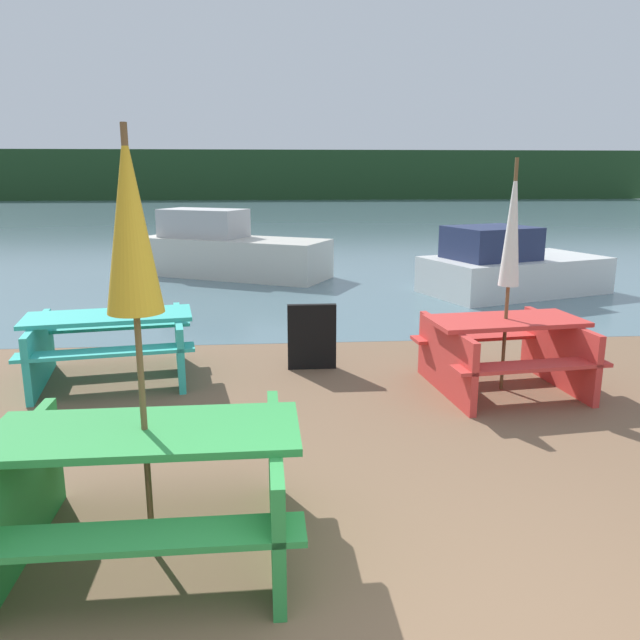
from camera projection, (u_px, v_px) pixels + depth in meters
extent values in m
cube|color=slate|center=(289.00, 216.00, 32.51)|extent=(60.00, 50.00, 0.00)
cube|color=#1E3D1E|center=(282.00, 175.00, 51.45)|extent=(80.00, 1.60, 4.00)
cube|color=green|center=(145.00, 433.00, 3.54)|extent=(1.76, 0.73, 0.04)
cube|color=green|center=(129.00, 538.00, 3.08)|extent=(1.76, 0.31, 0.04)
cube|color=green|center=(163.00, 444.00, 4.15)|extent=(1.76, 0.31, 0.04)
cube|color=green|center=(18.00, 500.00, 3.56)|extent=(0.09, 1.38, 0.73)
cube|color=green|center=(276.00, 488.00, 3.70)|extent=(0.09, 1.38, 0.73)
cube|color=red|center=(506.00, 321.00, 6.32)|extent=(1.61, 0.88, 0.04)
cube|color=red|center=(531.00, 366.00, 5.86)|extent=(1.56, 0.46, 0.04)
cube|color=red|center=(480.00, 337.00, 6.91)|extent=(1.56, 0.46, 0.04)
cube|color=red|center=(446.00, 360.00, 6.29)|extent=(0.23, 1.38, 0.71)
cube|color=red|center=(559.00, 353.00, 6.52)|extent=(0.23, 1.38, 0.71)
cube|color=#33B7A8|center=(109.00, 316.00, 6.63)|extent=(1.81, 0.98, 0.04)
cube|color=#33B7A8|center=(106.00, 352.00, 6.16)|extent=(1.74, 0.56, 0.04)
cube|color=#33B7A8|center=(114.00, 326.00, 7.20)|extent=(1.74, 0.56, 0.04)
cube|color=#33B7A8|center=(39.00, 354.00, 6.54)|extent=(0.30, 1.37, 0.68)
cube|color=#33B7A8|center=(179.00, 345.00, 6.88)|extent=(0.30, 1.37, 0.68)
cylinder|color=brown|center=(509.00, 278.00, 6.22)|extent=(0.04, 0.04, 2.33)
cone|color=white|center=(513.00, 223.00, 6.09)|extent=(0.20, 0.20, 1.24)
cylinder|color=brown|center=(139.00, 353.00, 3.43)|extent=(0.04, 0.04, 2.44)
cone|color=gold|center=(130.00, 220.00, 3.26)|extent=(0.30, 0.30, 0.99)
cube|color=silver|center=(514.00, 275.00, 11.61)|extent=(3.64, 2.69, 0.67)
cube|color=navy|center=(491.00, 243.00, 11.24)|extent=(1.75, 1.60, 0.58)
cube|color=beige|center=(234.00, 257.00, 13.43)|extent=(4.26, 3.09, 0.82)
cube|color=#B2B2B2|center=(204.00, 223.00, 13.54)|extent=(2.04, 1.68, 0.60)
cube|color=black|center=(312.00, 337.00, 7.07)|extent=(0.55, 0.08, 0.75)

